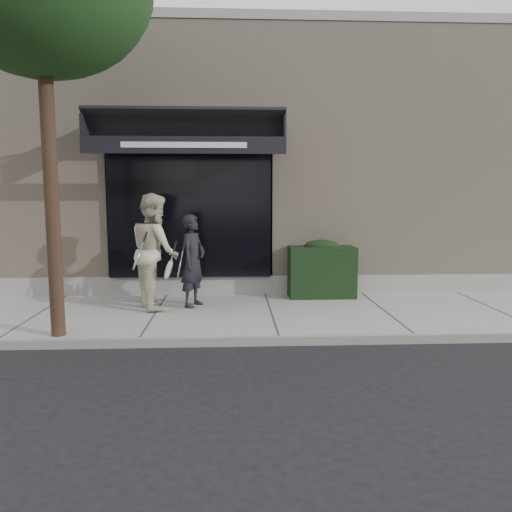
{
  "coord_description": "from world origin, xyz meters",
  "views": [
    {
      "loc": [
        -0.67,
        -8.48,
        2.18
      ],
      "look_at": [
        -0.23,
        0.6,
        1.02
      ],
      "focal_mm": 35.0,
      "sensor_mm": 36.0,
      "label": 1
    }
  ],
  "objects": [
    {
      "name": "curb",
      "position": [
        0.0,
        -1.55,
        0.07
      ],
      "size": [
        20.0,
        0.1,
        0.14
      ],
      "primitive_type": "cube",
      "color": "gray",
      "rests_on": "ground"
    },
    {
      "name": "building_facade",
      "position": [
        -0.01,
        4.96,
        2.74
      ],
      "size": [
        14.3,
        8.04,
        5.64
      ],
      "color": "#BDA990",
      "rests_on": "ground"
    },
    {
      "name": "sidewalk",
      "position": [
        0.0,
        0.0,
        0.06
      ],
      "size": [
        20.0,
        3.0,
        0.12
      ],
      "primitive_type": "cube",
      "color": "gray",
      "rests_on": "ground"
    },
    {
      "name": "hedge",
      "position": [
        1.1,
        1.25,
        0.66
      ],
      "size": [
        1.3,
        0.7,
        1.14
      ],
      "color": "black",
      "rests_on": "sidewalk"
    },
    {
      "name": "pedestrian_back",
      "position": [
        -2.05,
        0.42,
        1.15
      ],
      "size": [
        1.09,
        1.22,
        2.05
      ],
      "color": "beige",
      "rests_on": "sidewalk"
    },
    {
      "name": "ground",
      "position": [
        0.0,
        0.0,
        0.0
      ],
      "size": [
        80.0,
        80.0,
        0.0
      ],
      "primitive_type": "plane",
      "color": "black",
      "rests_on": "ground"
    },
    {
      "name": "pedestrian_front",
      "position": [
        -1.38,
        0.49,
        0.96
      ],
      "size": [
        0.8,
        0.91,
        1.67
      ],
      "color": "black",
      "rests_on": "sidewalk"
    }
  ]
}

